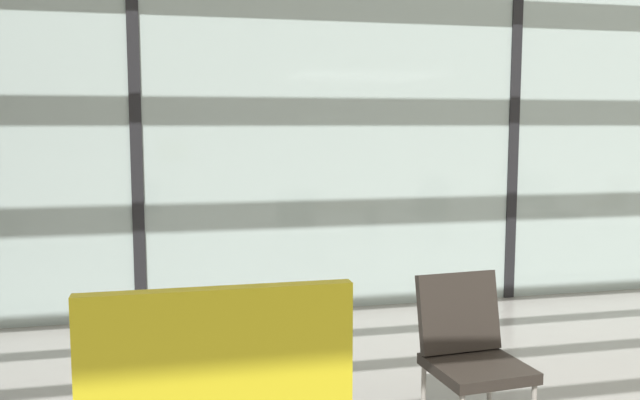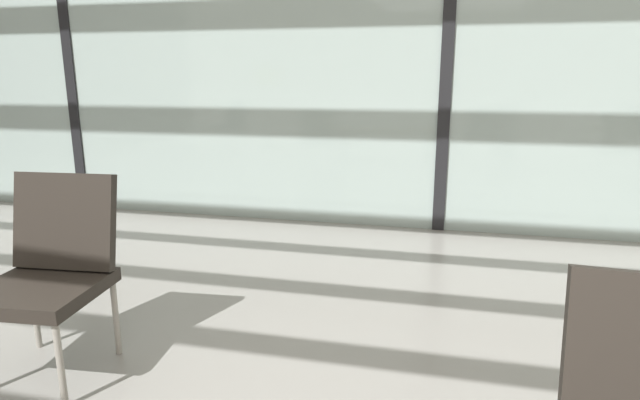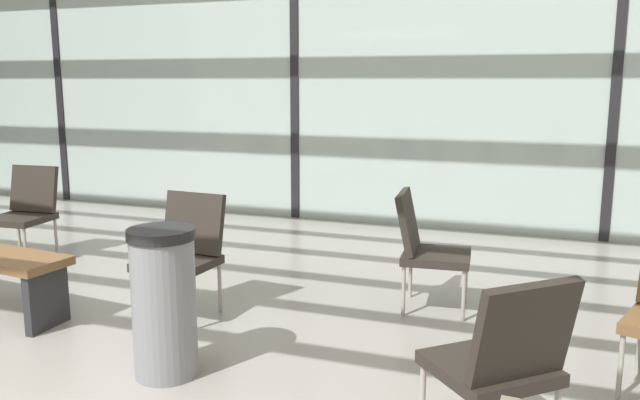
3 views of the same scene
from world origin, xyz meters
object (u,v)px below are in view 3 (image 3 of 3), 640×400
object	(u,v)px
lounge_chair_0	(184,247)
lounge_chair_2	(26,207)
lounge_chair_5	(503,356)
lounge_chair_1	(425,243)
parked_airplane	(382,66)
trash_bin	(164,302)

from	to	relation	value
lounge_chair_0	lounge_chair_2	distance (m)	2.32
lounge_chair_5	lounge_chair_0	bearing A→B (deg)	-69.15
lounge_chair_1	lounge_chair_5	size ratio (longest dim) A/B	1.00
lounge_chair_1	lounge_chair_5	distance (m)	1.97
parked_airplane	lounge_chair_1	xyz separation A→B (m)	(2.44, -7.89, -1.44)
lounge_chair_2	lounge_chair_1	bearing A→B (deg)	-5.64
lounge_chair_1	lounge_chair_2	distance (m)	3.78
lounge_chair_1	trash_bin	size ratio (longest dim) A/B	1.01
lounge_chair_2	lounge_chair_5	size ratio (longest dim) A/B	1.00
parked_airplane	lounge_chair_1	world-z (taller)	parked_airplane
lounge_chair_0	lounge_chair_5	xyz separation A→B (m)	(2.29, -1.12, 0.00)
lounge_chair_0	lounge_chair_5	world-z (taller)	same
lounge_chair_1	lounge_chair_5	bearing A→B (deg)	-164.63
lounge_chair_5	trash_bin	world-z (taller)	lounge_chair_5
parked_airplane	lounge_chair_5	bearing A→B (deg)	-72.09
lounge_chair_1	lounge_chair_2	xyz separation A→B (m)	(-3.78, 0.06, 0.00)
lounge_chair_0	lounge_chair_1	bearing A→B (deg)	28.63
parked_airplane	lounge_chair_0	distance (m)	8.77
lounge_chair_0	trash_bin	bearing A→B (deg)	-60.52
lounge_chair_1	parked_airplane	bearing A→B (deg)	11.60
parked_airplane	lounge_chair_5	world-z (taller)	parked_airplane
lounge_chair_2	lounge_chair_5	world-z (taller)	same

